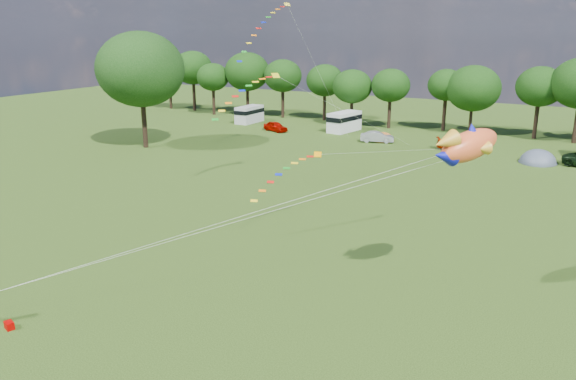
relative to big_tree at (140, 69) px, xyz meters
The scene contains 15 objects.
ground_plane 42.02m from the big_tree, 43.03° to the right, with size 180.00×180.00×0.00m, color black.
tree_line 44.52m from the big_tree, 37.40° to the left, with size 102.98×10.98×10.27m.
big_tree is the anchor object (origin of this frame).
car_a 20.25m from the big_tree, 63.71° to the left, with size 1.55×3.93×1.31m, color #A40900.
car_b 29.12m from the big_tree, 34.67° to the left, with size 1.41×3.78×1.33m, color gray.
car_c 37.38m from the big_tree, 26.79° to the left, with size 1.89×4.50×1.35m, color #A72200.
campervan_a 22.40m from the big_tree, 86.86° to the left, with size 2.21×5.00×2.43m.
campervan_b 27.65m from the big_tree, 51.89° to the left, with size 3.22×5.70×2.63m.
tent_orange 30.28m from the big_tree, 36.30° to the left, with size 2.71×2.97×2.12m.
tent_greyblue 44.52m from the big_tree, 18.02° to the left, with size 3.81×4.18×2.84m.
kite_bag 42.62m from the big_tree, 56.34° to the right, with size 0.50×0.33×0.36m, color #A20100.
fish_kite 46.19m from the big_tree, 28.28° to the right, with size 3.18×4.06×2.22m.
streamer_kite_a 16.72m from the big_tree, ahead, with size 3.31×5.57×5.75m.
streamer_kite_b 21.38m from the big_tree, 22.03° to the right, with size 4.31×4.76×3.82m.
streamer_kite_c 33.39m from the big_tree, 30.35° to the right, with size 3.09×4.78×2.77m.
Camera 1 is at (15.83, -21.06, 13.61)m, focal length 35.00 mm.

